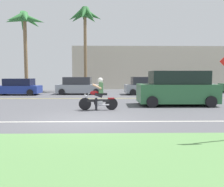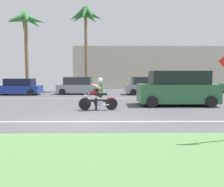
{
  "view_description": "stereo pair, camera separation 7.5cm",
  "coord_description": "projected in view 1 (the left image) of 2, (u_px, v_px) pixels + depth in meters",
  "views": [
    {
      "loc": [
        0.98,
        -8.63,
        1.78
      ],
      "look_at": [
        1.21,
        3.65,
        0.76
      ],
      "focal_mm": 35.4,
      "sensor_mm": 36.0,
      "label": 1
    },
    {
      "loc": [
        1.06,
        -8.63,
        1.78
      ],
      "look_at": [
        1.21,
        3.65,
        0.76
      ],
      "focal_mm": 35.4,
      "sensor_mm": 36.0,
      "label": 2
    }
  ],
  "objects": [
    {
      "name": "building_far",
      "position": [
        146.0,
        68.0,
        29.54
      ],
      "size": [
        19.15,
        4.0,
        5.4
      ],
      "primitive_type": "cube",
      "color": "beige",
      "rests_on": "ground"
    },
    {
      "name": "palm_tree_1",
      "position": [
        85.0,
        20.0,
        23.81
      ],
      "size": [
        3.87,
        3.84,
        9.08
      ],
      "color": "brown",
      "rests_on": "ground"
    },
    {
      "name": "lane_line_far",
      "position": [
        95.0,
        98.0,
        16.98
      ],
      "size": [
        50.4,
        0.12,
        0.01
      ],
      "primitive_type": "cube",
      "color": "yellow",
      "rests_on": "ground"
    },
    {
      "name": "palm_tree_0",
      "position": [
        25.0,
        23.0,
        24.14
      ],
      "size": [
        4.42,
        4.26,
        8.94
      ],
      "color": "brown",
      "rests_on": "ground"
    },
    {
      "name": "suv_nearby",
      "position": [
        177.0,
        89.0,
        13.09
      ],
      "size": [
        4.72,
        2.23,
        2.03
      ],
      "color": "#2D663D",
      "rests_on": "ground"
    },
    {
      "name": "ground",
      "position": [
        89.0,
        109.0,
        11.72
      ],
      "size": [
        56.0,
        30.0,
        0.04
      ],
      "primitive_type": "cube",
      "color": "#545459"
    },
    {
      "name": "grass_median",
      "position": [
        61.0,
        159.0,
        4.64
      ],
      "size": [
        56.0,
        3.8,
        0.06
      ],
      "primitive_type": "cube",
      "color": "#5B8C4C",
      "rests_on": "ground"
    },
    {
      "name": "lane_line_near",
      "position": [
        82.0,
        122.0,
        8.45
      ],
      "size": [
        50.4,
        0.12,
        0.01
      ],
      "primitive_type": "cube",
      "color": "silver",
      "rests_on": "ground"
    },
    {
      "name": "parked_car_0",
      "position": [
        17.0,
        87.0,
        19.98
      ],
      "size": [
        4.22,
        1.92,
        1.48
      ],
      "color": "navy",
      "rests_on": "ground"
    },
    {
      "name": "parked_car_1",
      "position": [
        79.0,
        86.0,
        20.74
      ],
      "size": [
        4.36,
        2.07,
        1.6
      ],
      "color": "#8C939E",
      "rests_on": "ground"
    },
    {
      "name": "parked_car_2",
      "position": [
        146.0,
        86.0,
        20.43
      ],
      "size": [
        4.13,
        2.12,
        1.62
      ],
      "color": "#8C939E",
      "rests_on": "ground"
    },
    {
      "name": "parked_car_3",
      "position": [
        193.0,
        85.0,
        21.83
      ],
      "size": [
        4.03,
        1.89,
        1.7
      ],
      "color": "#8C939E",
      "rests_on": "ground"
    },
    {
      "name": "motorcyclist",
      "position": [
        99.0,
        96.0,
        11.26
      ],
      "size": [
        1.99,
        0.65,
        1.66
      ],
      "color": "black",
      "rests_on": "ground"
    }
  ]
}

